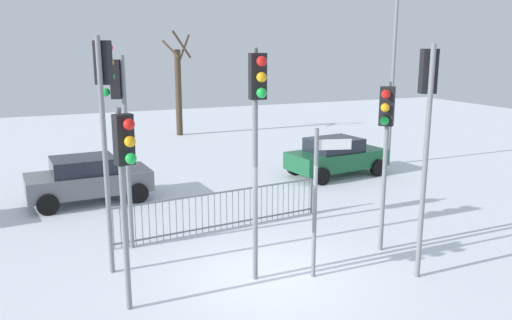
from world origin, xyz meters
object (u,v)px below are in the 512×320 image
object	(u,v)px
traffic_light_rear_right	(125,166)
street_lamp	(394,57)
traffic_light_foreground_right	(119,110)
traffic_light_rear_left	(426,110)
traffic_light_foreground_left	(386,130)
traffic_light_mid_right	(257,115)
direction_sign_post	(318,196)
traffic_light_mid_left	(105,103)
car_green_trailing	(336,156)
bare_tree_left	(179,88)
car_grey_far	(88,178)

from	to	relation	value
traffic_light_rear_right	street_lamp	size ratio (longest dim) A/B	0.53
traffic_light_foreground_right	traffic_light_rear_left	size ratio (longest dim) A/B	0.95
traffic_light_foreground_left	traffic_light_rear_left	size ratio (longest dim) A/B	0.83
traffic_light_foreground_left	traffic_light_rear_right	world-z (taller)	traffic_light_foreground_left
traffic_light_rear_right	street_lamp	world-z (taller)	street_lamp
traffic_light_foreground_right	traffic_light_mid_right	distance (m)	3.77
traffic_light_mid_right	direction_sign_post	size ratio (longest dim) A/B	1.49
traffic_light_foreground_right	traffic_light_foreground_left	size ratio (longest dim) A/B	1.15
traffic_light_rear_left	street_lamp	world-z (taller)	street_lamp
traffic_light_rear_right	traffic_light_mid_left	xyz separation A→B (m)	(-0.03, 2.07, 0.91)
traffic_light_mid_right	traffic_light_rear_right	distance (m)	2.79
traffic_light_foreground_left	traffic_light_rear_right	distance (m)	6.10
car_green_trailing	street_lamp	distance (m)	4.86
bare_tree_left	traffic_light_foreground_left	bearing A→B (deg)	-89.45
car_green_trailing	direction_sign_post	bearing A→B (deg)	-131.35
traffic_light_foreground_right	car_grey_far	world-z (taller)	traffic_light_foreground_right
direction_sign_post	car_green_trailing	distance (m)	9.16
street_lamp	traffic_light_rear_right	bearing A→B (deg)	-145.56
direction_sign_post	car_grey_far	size ratio (longest dim) A/B	0.84
traffic_light_rear_right	car_grey_far	size ratio (longest dim) A/B	0.99
traffic_light_mid_left	bare_tree_left	xyz separation A→B (m)	(5.92, 16.76, -1.13)
traffic_light_rear_left	traffic_light_rear_right	size ratio (longest dim) A/B	1.28
traffic_light_rear_right	direction_sign_post	world-z (taller)	traffic_light_rear_right
traffic_light_foreground_left	traffic_light_mid_left	bearing A→B (deg)	32.46
traffic_light_mid_right	traffic_light_foreground_left	bearing A→B (deg)	-168.94
traffic_light_foreground_right	street_lamp	distance (m)	12.78
traffic_light_rear_left	car_grey_far	distance (m)	10.80
traffic_light_foreground_right	car_grey_far	distance (m)	5.20
traffic_light_mid_right	traffic_light_mid_left	bearing A→B (deg)	-27.95
traffic_light_foreground_left	direction_sign_post	world-z (taller)	traffic_light_foreground_left
traffic_light_mid_left	car_green_trailing	distance (m)	11.03
traffic_light_foreground_right	traffic_light_rear_right	xyz separation A→B (m)	(-0.42, -3.28, -0.61)
car_green_trailing	traffic_light_rear_left	bearing A→B (deg)	-117.30
direction_sign_post	street_lamp	size ratio (longest dim) A/B	0.44
traffic_light_rear_right	street_lamp	distance (m)	14.79
traffic_light_foreground_right	car_green_trailing	bearing A→B (deg)	-44.75
traffic_light_rear_left	car_green_trailing	distance (m)	9.27
bare_tree_left	traffic_light_rear_right	bearing A→B (deg)	-107.38
traffic_light_mid_left	bare_tree_left	bearing A→B (deg)	106.13
bare_tree_left	traffic_light_rear_left	bearing A→B (deg)	-89.56
traffic_light_foreground_left	traffic_light_foreground_right	bearing A→B (deg)	20.65
car_grey_far	street_lamp	world-z (taller)	street_lamp
car_grey_far	traffic_light_foreground_right	bearing A→B (deg)	-87.87
car_green_trailing	traffic_light_mid_left	bearing A→B (deg)	-156.20
car_grey_far	car_green_trailing	xyz separation A→B (m)	(9.12, -0.16, 0.00)
traffic_light_mid_left	direction_sign_post	size ratio (longest dim) A/B	1.57
traffic_light_mid_right	street_lamp	distance (m)	12.43
traffic_light_mid_left	car_grey_far	world-z (taller)	traffic_light_mid_left
direction_sign_post	traffic_light_mid_left	bearing A→B (deg)	168.12
traffic_light_foreground_right	traffic_light_rear_right	size ratio (longest dim) A/B	1.22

